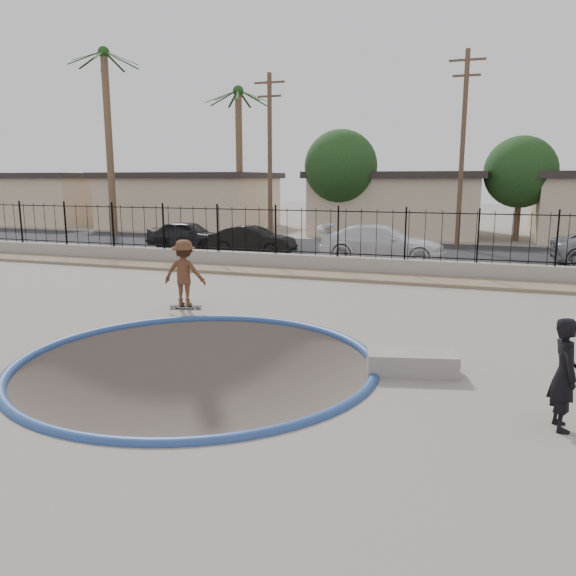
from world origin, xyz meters
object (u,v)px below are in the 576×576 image
at_px(skater, 185,276).
at_px(videographer, 565,374).
at_px(car_a, 188,235).
at_px(car_c, 382,243).
at_px(concrete_ledge, 412,363).
at_px(skateboard, 186,306).
at_px(car_b, 253,240).

distance_m(skater, videographer, 10.04).
bearing_deg(car_a, car_c, -99.52).
bearing_deg(videographer, skater, 51.84).
height_order(skater, car_c, skater).
xyz_separation_m(skater, concrete_ledge, (6.47, -3.27, -0.70)).
distance_m(skater, skateboard, 0.84).
relative_size(skater, videographer, 1.11).
relative_size(skater, concrete_ledge, 1.12).
bearing_deg(skateboard, concrete_ledge, -41.93).
xyz_separation_m(skateboard, car_a, (-6.27, 11.61, 0.68)).
bearing_deg(car_c, car_a, 83.61).
height_order(skater, skateboard, skater).
xyz_separation_m(concrete_ledge, car_a, (-12.73, 14.88, 0.54)).
height_order(skater, car_b, skater).
relative_size(skateboard, car_c, 0.17).
height_order(videographer, car_b, videographer).
bearing_deg(skateboard, car_c, 55.63).
height_order(videographer, car_c, videographer).
relative_size(concrete_ledge, car_b, 0.40).
bearing_deg(car_a, car_b, -106.05).
bearing_deg(concrete_ledge, videographer, -36.15).
relative_size(skater, car_b, 0.45).
bearing_deg(concrete_ledge, car_b, 122.44).
bearing_deg(skateboard, car_b, 87.56).
relative_size(skater, skateboard, 2.02).
bearing_deg(car_c, car_b, 87.90).
bearing_deg(concrete_ledge, skateboard, 153.18).
bearing_deg(car_c, skateboard, 161.30).
relative_size(videographer, car_a, 0.39).
distance_m(concrete_ledge, car_c, 13.97).
height_order(skateboard, car_a, car_a).
xyz_separation_m(car_a, car_b, (3.86, -0.93, -0.05)).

